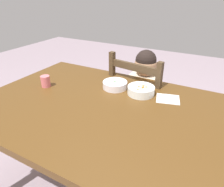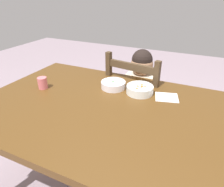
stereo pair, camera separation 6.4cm
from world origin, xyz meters
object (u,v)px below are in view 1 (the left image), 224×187
(dining_chair, at_px, (140,109))
(drinking_cup, at_px, (46,81))
(child_figure, at_px, (142,91))
(bowl_of_peas, at_px, (115,85))
(spoon, at_px, (134,92))
(dining_table, at_px, (103,119))
(bowl_of_carrots, at_px, (141,90))

(dining_chair, height_order, drinking_cup, dining_chair)
(dining_chair, distance_m, child_figure, 0.18)
(dining_chair, bearing_deg, drinking_cup, -135.20)
(dining_chair, relative_size, bowl_of_peas, 5.73)
(child_figure, xyz_separation_m, spoon, (0.05, -0.30, 0.13))
(bowl_of_peas, distance_m, spoon, 0.14)
(bowl_of_peas, bearing_deg, drinking_cup, -154.35)
(dining_table, bearing_deg, spoon, 67.74)
(dining_table, height_order, bowl_of_carrots, bowl_of_carrots)
(dining_chair, relative_size, spoon, 6.97)
(bowl_of_peas, xyz_separation_m, bowl_of_carrots, (0.18, 0.00, 0.00))
(bowl_of_carrots, bearing_deg, spoon, -175.91)
(bowl_of_peas, height_order, bowl_of_carrots, bowl_of_carrots)
(dining_chair, height_order, bowl_of_carrots, dining_chair)
(dining_table, distance_m, child_figure, 0.54)
(child_figure, bearing_deg, spoon, -80.46)
(bowl_of_carrots, bearing_deg, child_figure, 107.30)
(dining_table, distance_m, drinking_cup, 0.48)
(bowl_of_peas, distance_m, bowl_of_carrots, 0.18)
(dining_table, bearing_deg, bowl_of_peas, 100.63)
(dining_chair, bearing_deg, spoon, -79.17)
(bowl_of_peas, bearing_deg, bowl_of_carrots, 0.01)
(bowl_of_peas, relative_size, spoon, 1.22)
(dining_chair, height_order, child_figure, child_figure)
(dining_chair, bearing_deg, child_figure, -29.60)
(dining_table, distance_m, dining_chair, 0.58)
(spoon, relative_size, drinking_cup, 1.76)
(child_figure, bearing_deg, dining_table, -95.01)
(dining_chair, relative_size, drinking_cup, 12.24)
(dining_table, bearing_deg, child_figure, 84.99)
(child_figure, xyz_separation_m, bowl_of_peas, (-0.09, -0.29, 0.15))
(spoon, bearing_deg, dining_chair, 100.83)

